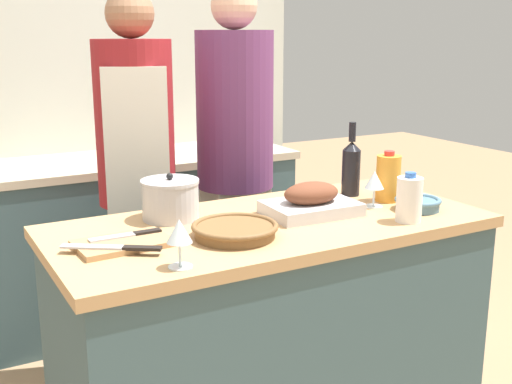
# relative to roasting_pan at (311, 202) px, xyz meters

# --- Properties ---
(kitchen_island) EXTENTS (1.51, 0.70, 0.92)m
(kitchen_island) POSITION_rel_roasting_pan_xyz_m (-0.17, -0.00, -0.51)
(kitchen_island) COLOR #3D565B
(kitchen_island) RESTS_ON ground_plane
(back_counter) EXTENTS (1.74, 0.60, 0.90)m
(back_counter) POSITION_rel_roasting_pan_xyz_m (-0.17, 1.45, -0.51)
(back_counter) COLOR #3D565B
(back_counter) RESTS_ON ground_plane
(back_wall) EXTENTS (2.24, 0.10, 2.55)m
(back_wall) POSITION_rel_roasting_pan_xyz_m (-0.17, 1.80, 0.31)
(back_wall) COLOR silver
(back_wall) RESTS_ON ground_plane
(roasting_pan) EXTENTS (0.33, 0.24, 0.12)m
(roasting_pan) POSITION_rel_roasting_pan_xyz_m (0.00, 0.00, 0.00)
(roasting_pan) COLOR #BCBCC1
(roasting_pan) RESTS_ON kitchen_island
(wicker_basket) EXTENTS (0.28, 0.28, 0.05)m
(wicker_basket) POSITION_rel_roasting_pan_xyz_m (-0.36, -0.10, -0.02)
(wicker_basket) COLOR brown
(wicker_basket) RESTS_ON kitchen_island
(cutting_board) EXTENTS (0.29, 0.19, 0.02)m
(cutting_board) POSITION_rel_roasting_pan_xyz_m (-0.69, -0.02, -0.04)
(cutting_board) COLOR #AD7F51
(cutting_board) RESTS_ON kitchen_island
(stock_pot) EXTENTS (0.20, 0.20, 0.16)m
(stock_pot) POSITION_rel_roasting_pan_xyz_m (-0.46, 0.19, 0.02)
(stock_pot) COLOR #B7B7BC
(stock_pot) RESTS_ON kitchen_island
(mixing_bowl) EXTENTS (0.17, 0.17, 0.05)m
(mixing_bowl) POSITION_rel_roasting_pan_xyz_m (0.37, -0.14, -0.02)
(mixing_bowl) COLOR slate
(mixing_bowl) RESTS_ON kitchen_island
(juice_jug) EXTENTS (0.09, 0.09, 0.19)m
(juice_jug) POSITION_rel_roasting_pan_xyz_m (0.36, 0.02, 0.04)
(juice_jug) COLOR orange
(juice_jug) RESTS_ON kitchen_island
(milk_jug) EXTENTS (0.09, 0.09, 0.17)m
(milk_jug) POSITION_rel_roasting_pan_xyz_m (0.24, -0.24, 0.03)
(milk_jug) COLOR white
(milk_jug) RESTS_ON kitchen_island
(wine_bottle_green) EXTENTS (0.07, 0.07, 0.29)m
(wine_bottle_green) POSITION_rel_roasting_pan_xyz_m (0.30, 0.16, 0.07)
(wine_bottle_green) COLOR black
(wine_bottle_green) RESTS_ON kitchen_island
(wine_glass_left) EXTENTS (0.07, 0.07, 0.14)m
(wine_glass_left) POSITION_rel_roasting_pan_xyz_m (0.26, -0.03, 0.05)
(wine_glass_left) COLOR silver
(wine_glass_left) RESTS_ON kitchen_island
(wine_glass_right) EXTENTS (0.07, 0.07, 0.14)m
(wine_glass_right) POSITION_rel_roasting_pan_xyz_m (-0.61, -0.27, 0.05)
(wine_glass_right) COLOR silver
(wine_glass_right) RESTS_ON kitchen_island
(knife_chef) EXTENTS (0.26, 0.19, 0.01)m
(knife_chef) POSITION_rel_roasting_pan_xyz_m (-0.74, -0.08, -0.02)
(knife_chef) COLOR #B7B7BC
(knife_chef) RESTS_ON cutting_board
(knife_paring) EXTENTS (0.23, 0.03, 0.01)m
(knife_paring) POSITION_rel_roasting_pan_xyz_m (-0.67, 0.02, -0.02)
(knife_paring) COLOR #B7B7BC
(knife_paring) RESTS_ON cutting_board
(condiment_bottle_tall) EXTENTS (0.06, 0.06, 0.18)m
(condiment_bottle_tall) POSITION_rel_roasting_pan_xyz_m (0.02, 1.50, 0.02)
(condiment_bottle_tall) COLOR #332D28
(condiment_bottle_tall) RESTS_ON back_counter
(condiment_bottle_short) EXTENTS (0.05, 0.05, 0.15)m
(condiment_bottle_short) POSITION_rel_roasting_pan_xyz_m (-0.18, 1.34, 0.01)
(condiment_bottle_short) COLOR #234C28
(condiment_bottle_short) RESTS_ON back_counter
(person_cook_aproned) EXTENTS (0.34, 0.36, 1.73)m
(person_cook_aproned) POSITION_rel_roasting_pan_xyz_m (-0.38, 0.78, -0.00)
(person_cook_aproned) COLOR beige
(person_cook_aproned) RESTS_ON ground_plane
(person_cook_guest) EXTENTS (0.35, 0.35, 1.77)m
(person_cook_guest) POSITION_rel_roasting_pan_xyz_m (0.10, 0.77, 0.02)
(person_cook_guest) COLOR beige
(person_cook_guest) RESTS_ON ground_plane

